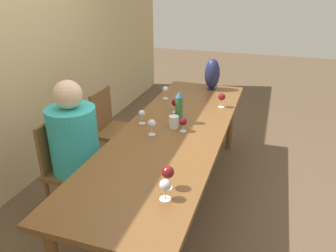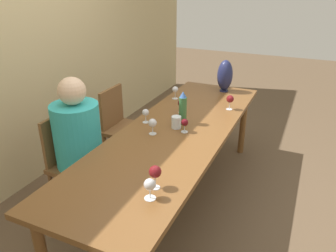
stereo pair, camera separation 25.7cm
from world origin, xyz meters
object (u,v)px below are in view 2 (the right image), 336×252
(water_bottle, at_px, (182,108))
(wine_glass_3, at_px, (155,172))
(chair_far, at_px, (123,125))
(wine_glass_7, at_px, (150,185))
(wine_glass_5, at_px, (185,123))
(chair_near, at_px, (74,159))
(vase, at_px, (225,75))
(wine_glass_6, at_px, (146,113))
(wine_glass_4, at_px, (230,99))
(person_near, at_px, (80,144))
(wine_glass_2, at_px, (175,90))
(wine_glass_0, at_px, (181,103))
(wine_glass_1, at_px, (153,123))
(water_tumbler, at_px, (176,122))

(water_bottle, distance_m, wine_glass_3, 0.99)
(chair_far, bearing_deg, wine_glass_7, -142.66)
(wine_glass_5, relative_size, chair_near, 0.13)
(wine_glass_3, bearing_deg, chair_far, 39.11)
(water_bottle, xyz_separation_m, vase, (1.02, -0.09, 0.04))
(wine_glass_6, distance_m, chair_near, 0.74)
(wine_glass_3, height_order, wine_glass_4, wine_glass_3)
(vase, distance_m, wine_glass_6, 1.20)
(chair_near, relative_size, person_near, 0.71)
(wine_glass_2, bearing_deg, wine_glass_0, -148.11)
(water_bottle, height_order, chair_far, water_bottle)
(wine_glass_5, distance_m, person_near, 0.90)
(wine_glass_2, height_order, chair_far, wine_glass_2)
(wine_glass_2, bearing_deg, water_bottle, -151.11)
(wine_glass_0, height_order, wine_glass_2, wine_glass_2)
(wine_glass_2, height_order, wine_glass_7, wine_glass_2)
(wine_glass_2, bearing_deg, person_near, 159.20)
(wine_glass_1, bearing_deg, vase, -9.75)
(wine_glass_3, bearing_deg, wine_glass_1, 28.19)
(wine_glass_1, relative_size, wine_glass_2, 0.98)
(water_tumbler, xyz_separation_m, wine_glass_4, (0.61, -0.30, 0.05))
(wine_glass_1, height_order, chair_far, wine_glass_1)
(wine_glass_1, xyz_separation_m, wine_glass_6, (0.18, 0.16, -0.00))
(wine_glass_1, bearing_deg, wine_glass_3, -151.81)
(water_bottle, height_order, person_near, person_near)
(water_bottle, distance_m, wine_glass_0, 0.26)
(wine_glass_7, distance_m, chair_far, 1.76)
(wine_glass_2, distance_m, wine_glass_3, 1.62)
(chair_near, distance_m, person_near, 0.19)
(wine_glass_2, xyz_separation_m, wine_glass_5, (-0.72, -0.40, -0.02))
(wine_glass_4, bearing_deg, water_tumbler, 153.79)
(wine_glass_2, relative_size, wine_glass_7, 1.03)
(chair_near, bearing_deg, wine_glass_0, -43.29)
(wine_glass_1, xyz_separation_m, person_near, (-0.22, 0.58, -0.21))
(wine_glass_0, xyz_separation_m, chair_far, (0.06, 0.70, -0.38))
(wine_glass_1, relative_size, person_near, 0.11)
(wine_glass_4, bearing_deg, vase, 21.05)
(wine_glass_2, height_order, chair_near, wine_glass_2)
(wine_glass_0, xyz_separation_m, person_near, (-0.74, 0.62, -0.21))
(wine_glass_0, bearing_deg, chair_far, 84.72)
(water_tumbler, xyz_separation_m, vase, (1.13, -0.10, 0.13))
(vase, xyz_separation_m, wine_glass_6, (-1.13, 0.39, -0.09))
(water_bottle, height_order, chair_near, water_bottle)
(vase, bearing_deg, wine_glass_6, 161.09)
(wine_glass_5, xyz_separation_m, wine_glass_7, (-0.92, -0.15, 0.01))
(wine_glass_0, xyz_separation_m, wine_glass_1, (-0.53, 0.04, 0.00))
(wine_glass_3, distance_m, wine_glass_4, 1.46)
(wine_glass_6, xyz_separation_m, chair_far, (0.41, 0.50, -0.38))
(water_bottle, distance_m, chair_near, 1.05)
(wine_glass_4, distance_m, wine_glass_7, 1.57)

